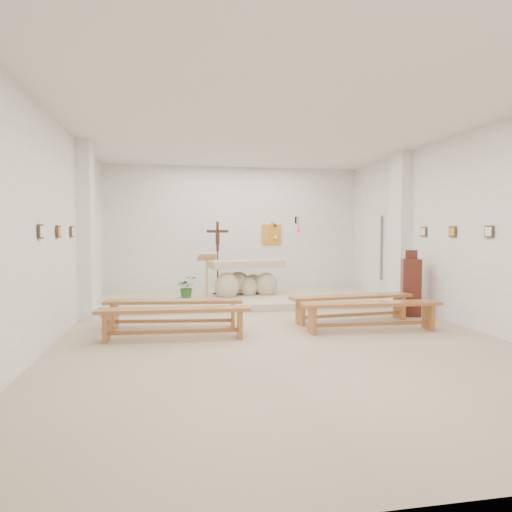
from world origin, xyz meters
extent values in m
cube|color=#CCB294|center=(0.00, 0.00, 0.00)|extent=(7.00, 10.00, 0.00)
cube|color=white|center=(-3.49, 0.00, 1.75)|extent=(0.02, 10.00, 3.50)
cube|color=white|center=(3.49, 0.00, 1.75)|extent=(0.02, 10.00, 3.50)
cube|color=white|center=(0.00, 4.99, 1.75)|extent=(7.00, 0.02, 3.50)
cube|color=silver|center=(0.00, 0.00, 3.49)|extent=(7.00, 10.00, 0.02)
cube|color=beige|center=(0.00, 3.50, 0.07)|extent=(6.98, 3.00, 0.15)
cube|color=white|center=(-3.37, 2.00, 1.75)|extent=(0.26, 0.55, 3.50)
cube|color=white|center=(3.37, 2.00, 1.75)|extent=(0.26, 0.55, 3.50)
cube|color=#F2A438|center=(1.05, 4.96, 1.65)|extent=(0.55, 0.04, 0.55)
cube|color=black|center=(1.75, 4.97, 2.05)|extent=(0.04, 0.02, 0.20)
cylinder|color=black|center=(1.75, 4.82, 2.12)|extent=(0.02, 0.30, 0.02)
cylinder|color=black|center=(1.75, 4.67, 1.95)|extent=(0.01, 0.01, 0.34)
sphere|color=red|center=(1.75, 4.67, 1.76)|extent=(0.11, 0.11, 0.11)
cube|color=#3F301B|center=(-3.47, -0.80, 1.72)|extent=(0.03, 0.20, 0.20)
cube|color=#3F301B|center=(-3.47, 0.20, 1.72)|extent=(0.03, 0.20, 0.20)
cube|color=#3F301B|center=(-3.47, 1.20, 1.72)|extent=(0.03, 0.20, 0.20)
cube|color=#3F301B|center=(3.47, -0.80, 1.72)|extent=(0.03, 0.20, 0.20)
cube|color=#3F301B|center=(3.47, 0.20, 1.72)|extent=(0.03, 0.20, 0.20)
cube|color=#3F301B|center=(3.47, 1.20, 1.72)|extent=(0.03, 0.20, 0.20)
cube|color=silver|center=(-3.43, 2.70, 0.27)|extent=(0.10, 0.85, 0.52)
cube|color=silver|center=(3.43, 2.70, 0.27)|extent=(0.10, 0.85, 0.52)
ellipsoid|color=beige|center=(-0.40, 3.38, 0.40)|extent=(0.59, 0.51, 0.67)
ellipsoid|color=beige|center=(0.62, 3.60, 0.39)|extent=(0.55, 0.47, 0.63)
ellipsoid|color=beige|center=(-0.07, 3.77, 0.42)|extent=(0.63, 0.54, 0.59)
ellipsoid|color=beige|center=(0.32, 3.82, 0.37)|extent=(0.51, 0.44, 0.55)
ellipsoid|color=beige|center=(0.16, 3.59, 0.34)|extent=(0.44, 0.37, 0.51)
cube|color=beige|center=(0.11, 3.63, 0.92)|extent=(1.93, 1.04, 0.18)
cube|color=tan|center=(-0.94, 2.53, 0.17)|extent=(0.36, 0.36, 0.04)
cylinder|color=tan|center=(-0.94, 2.53, 0.63)|extent=(0.05, 0.05, 0.96)
cube|color=tan|center=(-0.94, 2.51, 1.16)|extent=(0.43, 0.32, 0.16)
cube|color=white|center=(-0.94, 2.47, 1.20)|extent=(0.36, 0.26, 0.12)
cylinder|color=#3D1D13|center=(-0.57, 3.96, 0.17)|extent=(0.24, 0.24, 0.03)
cylinder|color=#3D1D13|center=(-0.57, 3.96, 0.70)|extent=(0.04, 0.04, 1.10)
cube|color=#3D1D13|center=(-0.57, 3.96, 1.60)|extent=(0.07, 0.05, 0.75)
cube|color=#3D1D13|center=(-0.57, 3.96, 1.73)|extent=(0.55, 0.08, 0.07)
cube|color=#3D1D13|center=(-0.57, 3.93, 1.57)|extent=(0.10, 0.05, 0.32)
imported|color=#295A24|center=(-1.35, 3.39, 0.41)|extent=(0.52, 0.47, 0.52)
cube|color=#592219|center=(3.10, 1.02, 0.58)|extent=(0.46, 0.46, 1.17)
cube|color=#592219|center=(3.10, 1.02, 1.25)|extent=(0.24, 0.13, 0.19)
cube|color=#9C672D|center=(-1.67, 0.65, 0.48)|extent=(2.45, 0.67, 0.05)
cube|color=#9C672D|center=(-2.70, 0.77, 0.23)|extent=(0.11, 0.36, 0.46)
cube|color=#9C672D|center=(-0.63, 0.52, 0.23)|extent=(0.11, 0.36, 0.46)
cube|color=#9C672D|center=(-1.67, 0.65, 0.13)|extent=(2.03, 0.31, 0.05)
cube|color=#9C672D|center=(1.67, 0.65, 0.48)|extent=(2.44, 0.62, 0.05)
cube|color=#9C672D|center=(0.63, 0.54, 0.23)|extent=(0.10, 0.36, 0.46)
cube|color=#9C672D|center=(2.71, 0.75, 0.23)|extent=(0.10, 0.36, 0.46)
cube|color=#9C672D|center=(1.67, 0.65, 0.13)|extent=(2.03, 0.26, 0.05)
cube|color=#9C672D|center=(-1.67, -0.24, 0.48)|extent=(2.43, 0.51, 0.05)
cube|color=#9C672D|center=(-2.71, -0.19, 0.23)|extent=(0.08, 0.35, 0.46)
cube|color=#9C672D|center=(-0.63, -0.29, 0.23)|extent=(0.08, 0.35, 0.46)
cube|color=#9C672D|center=(-1.67, -0.24, 0.13)|extent=(2.03, 0.17, 0.05)
cube|color=#9C672D|center=(1.67, -0.24, 0.48)|extent=(2.43, 0.50, 0.05)
cube|color=#9C672D|center=(0.63, -0.19, 0.23)|extent=(0.08, 0.35, 0.46)
cube|color=#9C672D|center=(2.71, -0.29, 0.23)|extent=(0.08, 0.35, 0.46)
cube|color=#9C672D|center=(1.67, -0.24, 0.13)|extent=(2.03, 0.16, 0.05)
camera|label=1|loc=(-1.68, -7.52, 1.71)|focal=32.00mm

